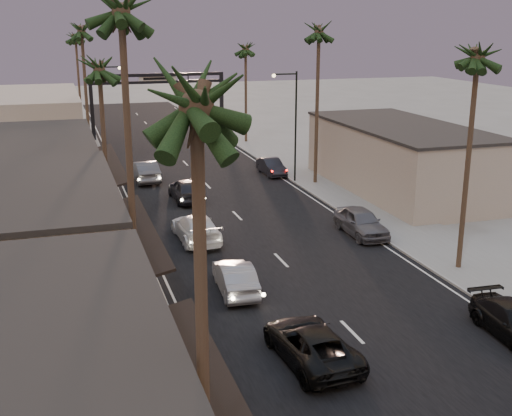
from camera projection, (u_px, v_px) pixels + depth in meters
ground at (226, 204)px, 46.43m from camera, size 200.00×200.00×0.00m
road at (210, 188)px, 51.01m from camera, size 14.00×120.00×0.02m
sidewalk_left at (83, 176)px, 54.71m from camera, size 5.00×92.00×0.12m
sidewalk_right at (291, 163)px, 60.14m from camera, size 5.00×92.00×0.12m
storefront_mid at (27, 249)px, 29.10m from camera, size 8.00×14.00×5.50m
storefront_far at (34, 177)px, 43.86m from camera, size 8.00×16.00×5.00m
storefront_dist at (39, 123)px, 64.83m from camera, size 8.00×20.00×6.00m
building_right at (400, 159)px, 49.74m from camera, size 8.00×18.00×5.00m
arch at (158, 89)px, 72.43m from camera, size 15.20×0.40×7.27m
streetlight_right at (293, 118)px, 51.53m from camera, size 2.13×0.30×9.00m
streetlight_left at (104, 105)px, 59.50m from camera, size 2.13×0.30×9.00m
palm_la at (196, 84)px, 12.36m from camera, size 3.20×3.20×13.20m
palm_lb at (120, 1)px, 23.76m from camera, size 3.20×3.20×15.20m
palm_lc at (99, 61)px, 37.41m from camera, size 3.20×3.20×12.20m
palm_ld at (81, 26)px, 54.31m from camera, size 3.20×3.20×14.20m
palm_ra at (479, 48)px, 31.05m from camera, size 3.20×3.20×13.20m
palm_rb at (319, 26)px, 49.13m from camera, size 3.20×3.20×14.20m
palm_rc at (246, 45)px, 68.03m from camera, size 3.20×3.20×12.20m
palm_far at (75, 34)px, 75.77m from camera, size 3.20×3.20×13.20m
oncoming_pickup at (311, 343)px, 24.66m from camera, size 2.76×5.42×1.47m
oncoming_silver at (235, 277)px, 31.08m from camera, size 1.91×4.65×1.50m
oncoming_white at (196, 228)px, 38.48m from camera, size 2.37×5.56×1.60m
oncoming_dgrey at (186, 190)px, 47.21m from camera, size 2.11×4.99×1.68m
oncoming_grey_far at (145, 171)px, 53.12m from camera, size 2.06×5.24×1.70m
curbside_grey at (361, 222)px, 39.50m from camera, size 2.03×4.93×1.67m
curbside_far at (271, 167)px, 55.46m from camera, size 1.58×4.31×1.41m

